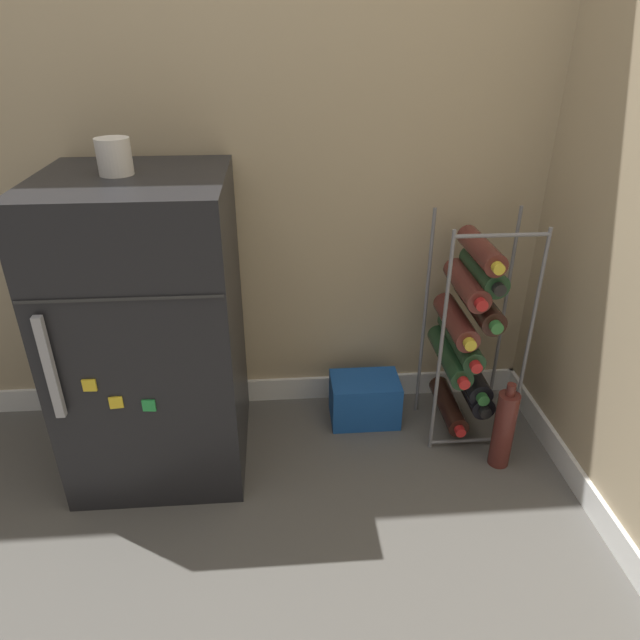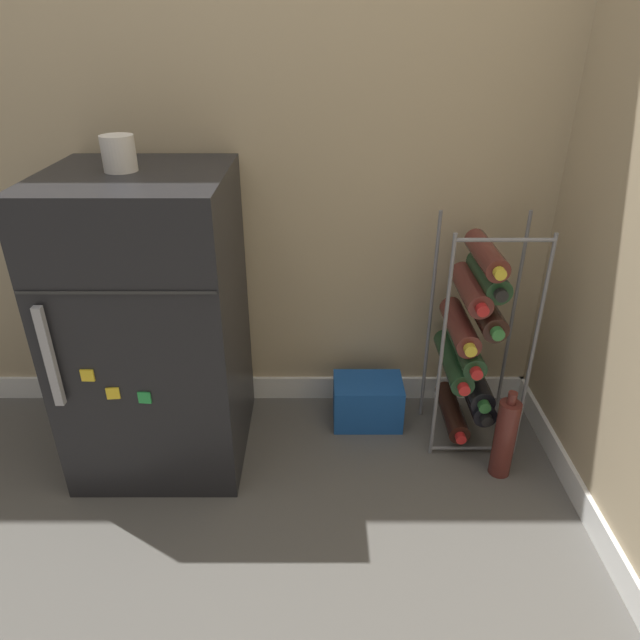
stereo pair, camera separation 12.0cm
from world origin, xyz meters
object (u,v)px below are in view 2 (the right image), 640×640
(wine_rack, at_px, (470,338))
(mini_fridge, at_px, (154,324))
(loose_bottle_floor, at_px, (504,438))
(fridge_top_cup, at_px, (118,153))
(soda_box, at_px, (367,401))

(wine_rack, bearing_deg, mini_fridge, -176.84)
(wine_rack, xyz_separation_m, loose_bottle_floor, (0.09, -0.20, -0.25))
(fridge_top_cup, bearing_deg, wine_rack, 2.17)
(mini_fridge, height_order, soda_box, mini_fridge)
(loose_bottle_floor, bearing_deg, fridge_top_cup, 171.98)
(soda_box, relative_size, fridge_top_cup, 2.56)
(wine_rack, relative_size, soda_box, 3.19)
(soda_box, distance_m, fridge_top_cup, 1.16)
(wine_rack, xyz_separation_m, fridge_top_cup, (-1.04, -0.04, 0.60))
(loose_bottle_floor, bearing_deg, mini_fridge, 172.58)
(mini_fridge, bearing_deg, fridge_top_cup, 153.22)
(mini_fridge, xyz_separation_m, wine_rack, (1.01, 0.06, -0.08))
(soda_box, xyz_separation_m, loose_bottle_floor, (0.41, -0.27, 0.06))
(wine_rack, height_order, fridge_top_cup, fridge_top_cup)
(wine_rack, xyz_separation_m, soda_box, (-0.32, 0.07, -0.31))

